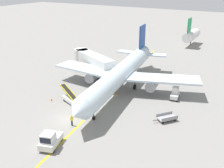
% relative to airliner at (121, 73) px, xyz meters
% --- Properties ---
extents(ground_plane, '(300.00, 300.00, 0.00)m').
position_rel_airliner_xyz_m(ground_plane, '(-1.66, -13.95, -3.42)').
color(ground_plane, gray).
extents(taxi_line_yellow, '(12.51, 79.11, 0.01)m').
position_rel_airliner_xyz_m(taxi_line_yellow, '(0.08, -8.95, -3.41)').
color(taxi_line_yellow, yellow).
rests_on(taxi_line_yellow, ground).
extents(airliner, '(28.28, 35.27, 10.10)m').
position_rel_airliner_xyz_m(airliner, '(0.00, 0.00, 0.00)').
color(airliner, silver).
rests_on(airliner, ground).
extents(jet_bridge, '(12.69, 7.88, 4.85)m').
position_rel_airliner_xyz_m(jet_bridge, '(-9.65, 4.19, 0.12)').
color(jet_bridge, silver).
rests_on(jet_bridge, ground).
extents(pushback_tug, '(2.94, 4.02, 2.20)m').
position_rel_airliner_xyz_m(pushback_tug, '(1.07, -20.40, -2.42)').
color(pushback_tug, silver).
rests_on(pushback_tug, ground).
extents(baggage_tug_near_wing, '(1.66, 2.57, 2.10)m').
position_rel_airliner_xyz_m(baggage_tug_near_wing, '(9.89, 1.43, -2.49)').
color(baggage_tug_near_wing, silver).
rests_on(baggage_tug_near_wing, ground).
extents(belt_loader_forward_hold, '(5.11, 3.00, 2.59)m').
position_rel_airliner_xyz_m(belt_loader_forward_hold, '(-4.70, -9.02, -2.64)').
color(belt_loader_forward_hold, silver).
rests_on(belt_loader_forward_hold, ground).
extents(baggage_cart_loaded, '(2.95, 3.46, 0.94)m').
position_rel_airliner_xyz_m(baggage_cart_loaded, '(11.34, -6.61, -2.95)').
color(baggage_cart_loaded, '#A5A5A8').
rests_on(baggage_cart_loaded, ground).
extents(ground_crew_marshaller, '(0.36, 0.24, 1.70)m').
position_rel_airliner_xyz_m(ground_crew_marshaller, '(0.16, -14.94, -2.51)').
color(ground_crew_marshaller, '#26262D').
rests_on(ground_crew_marshaller, ground).
extents(safety_cone_nose_left, '(0.36, 0.36, 0.44)m').
position_rel_airliner_xyz_m(safety_cone_nose_left, '(-3.05, -1.02, -3.20)').
color(safety_cone_nose_left, orange).
rests_on(safety_cone_nose_left, ground).
extents(safety_cone_nose_right, '(0.36, 0.36, 0.44)m').
position_rel_airliner_xyz_m(safety_cone_nose_right, '(-6.46, 4.97, -3.20)').
color(safety_cone_nose_right, orange).
rests_on(safety_cone_nose_right, ground).
extents(safety_cone_wingtip_left, '(0.36, 0.36, 0.44)m').
position_rel_airliner_xyz_m(safety_cone_wingtip_left, '(0.26, -2.05, -3.20)').
color(safety_cone_wingtip_left, orange).
rests_on(safety_cone_wingtip_left, ground).
extents(safety_cone_wingtip_right, '(0.36, 0.36, 0.44)m').
position_rel_airliner_xyz_m(safety_cone_wingtip_right, '(-8.15, -10.13, -3.20)').
color(safety_cone_wingtip_right, orange).
rests_on(safety_cone_wingtip_right, ground).
extents(distant_aircraft_far_left, '(3.00, 10.10, 8.80)m').
position_rel_airliner_xyz_m(distant_aircraft_far_left, '(1.38, 42.27, -0.20)').
color(distant_aircraft_far_left, silver).
rests_on(distant_aircraft_far_left, ground).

